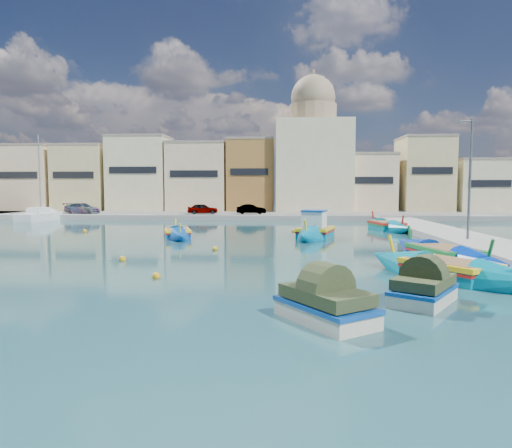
% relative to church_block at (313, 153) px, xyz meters
% --- Properties ---
extents(ground, '(160.00, 160.00, 0.00)m').
position_rel_church_block_xyz_m(ground, '(-10.00, -40.00, -8.41)').
color(ground, '#122E37').
rests_on(ground, ground).
extents(north_quay, '(80.00, 8.00, 0.60)m').
position_rel_church_block_xyz_m(north_quay, '(-10.00, -8.00, -8.11)').
color(north_quay, gray).
rests_on(north_quay, ground).
extents(north_townhouses, '(83.20, 7.87, 10.19)m').
position_rel_church_block_xyz_m(north_townhouses, '(-3.32, -0.64, -3.41)').
color(north_townhouses, beige).
rests_on(north_townhouses, ground).
extents(church_block, '(10.00, 10.00, 19.10)m').
position_rel_church_block_xyz_m(church_block, '(0.00, 0.00, 0.00)').
color(church_block, beige).
rests_on(church_block, ground).
extents(quay_street_lamp, '(1.18, 0.16, 8.00)m').
position_rel_church_block_xyz_m(quay_street_lamp, '(7.44, -34.00, -4.07)').
color(quay_street_lamp, '#595B60').
rests_on(quay_street_lamp, ground).
extents(parked_cars, '(24.66, 2.60, 1.28)m').
position_rel_church_block_xyz_m(parked_cars, '(-19.19, -9.50, -7.19)').
color(parked_cars, '#4C1919').
rests_on(parked_cars, north_quay).
extents(luzzu_blue_cabin, '(4.75, 9.31, 3.21)m').
position_rel_church_block_xyz_m(luzzu_blue_cabin, '(-1.76, -29.12, -8.02)').
color(luzzu_blue_cabin, '#0074A0').
rests_on(luzzu_blue_cabin, ground).
extents(luzzu_cyan_mid, '(3.67, 9.18, 2.65)m').
position_rel_church_block_xyz_m(luzzu_cyan_mid, '(5.00, -22.66, -8.13)').
color(luzzu_cyan_mid, '#007E9B').
rests_on(luzzu_cyan_mid, ground).
extents(luzzu_green, '(3.66, 7.18, 2.19)m').
position_rel_church_block_xyz_m(luzzu_green, '(-12.16, -29.65, -8.17)').
color(luzzu_green, '#0045A9').
rests_on(luzzu_green, ground).
extents(luzzu_blue_south, '(4.35, 9.79, 2.76)m').
position_rel_church_block_xyz_m(luzzu_blue_south, '(3.90, -40.06, -8.12)').
color(luzzu_blue_south, '#002CA9').
rests_on(luzzu_blue_south, ground).
extents(luzzu_cyan_south, '(6.72, 8.39, 2.70)m').
position_rel_church_block_xyz_m(luzzu_cyan_south, '(2.53, -44.59, -8.12)').
color(luzzu_cyan_south, '#007B97').
rests_on(luzzu_cyan_south, ground).
extents(tender_near, '(3.01, 3.36, 1.46)m').
position_rel_church_block_xyz_m(tender_near, '(-3.14, -50.80, -7.96)').
color(tender_near, beige).
rests_on(tender_near, ground).
extents(tender_far, '(2.84, 3.18, 1.39)m').
position_rel_church_block_xyz_m(tender_far, '(0.25, -48.59, -7.98)').
color(tender_far, beige).
rests_on(tender_far, ground).
extents(yacht_north, '(3.26, 7.99, 10.37)m').
position_rel_church_block_xyz_m(yacht_north, '(-31.13, -12.43, -8.00)').
color(yacht_north, white).
rests_on(yacht_north, ground).
extents(mooring_buoys, '(25.42, 20.46, 0.36)m').
position_rel_church_block_xyz_m(mooring_buoys, '(-8.41, -35.59, -8.33)').
color(mooring_buoys, gold).
rests_on(mooring_buoys, ground).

